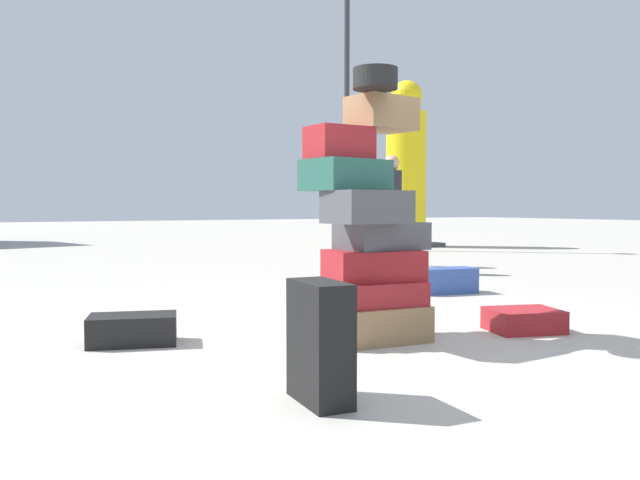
{
  "coord_description": "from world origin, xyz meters",
  "views": [
    {
      "loc": [
        -2.45,
        -3.9,
        0.97
      ],
      "look_at": [
        0.21,
        0.69,
        0.69
      ],
      "focal_mm": 36.42,
      "sensor_mm": 36.0,
      "label": 1
    }
  ],
  "objects_px": {
    "suitcase_tower": "(369,232)",
    "suitcase_maroon_right_side": "(524,320)",
    "suitcase_black_foreground_far": "(320,342)",
    "person_bearded_onlooker": "(391,203)",
    "suitcase_black_left_side": "(133,329)",
    "suitcase_navy_foreground_near": "(444,281)",
    "lamp_post": "(347,67)",
    "person_tourist_with_camera": "(391,204)",
    "yellow_dummy_statue": "(406,173)"
  },
  "relations": [
    {
      "from": "suitcase_black_left_side",
      "to": "suitcase_navy_foreground_near",
      "type": "bearing_deg",
      "value": 32.83
    },
    {
      "from": "suitcase_black_foreground_far",
      "to": "person_bearded_onlooker",
      "type": "height_order",
      "value": "person_bearded_onlooker"
    },
    {
      "from": "suitcase_black_left_side",
      "to": "person_bearded_onlooker",
      "type": "distance_m",
      "value": 5.5
    },
    {
      "from": "suitcase_navy_foreground_near",
      "to": "lamp_post",
      "type": "height_order",
      "value": "lamp_post"
    },
    {
      "from": "lamp_post",
      "to": "person_tourist_with_camera",
      "type": "bearing_deg",
      "value": -112.06
    },
    {
      "from": "suitcase_tower",
      "to": "suitcase_maroon_right_side",
      "type": "height_order",
      "value": "suitcase_tower"
    },
    {
      "from": "suitcase_black_foreground_far",
      "to": "lamp_post",
      "type": "relative_size",
      "value": 0.1
    },
    {
      "from": "suitcase_black_foreground_far",
      "to": "person_tourist_with_camera",
      "type": "bearing_deg",
      "value": 57.0
    },
    {
      "from": "suitcase_tower",
      "to": "suitcase_navy_foreground_near",
      "type": "distance_m",
      "value": 2.78
    },
    {
      "from": "suitcase_maroon_right_side",
      "to": "yellow_dummy_statue",
      "type": "bearing_deg",
      "value": 75.34
    },
    {
      "from": "person_tourist_with_camera",
      "to": "yellow_dummy_statue",
      "type": "bearing_deg",
      "value": 159.88
    },
    {
      "from": "person_tourist_with_camera",
      "to": "suitcase_tower",
      "type": "bearing_deg",
      "value": -17.83
    },
    {
      "from": "person_bearded_onlooker",
      "to": "lamp_post",
      "type": "xyz_separation_m",
      "value": [
        2.15,
        4.59,
        3.02
      ]
    },
    {
      "from": "suitcase_black_foreground_far",
      "to": "yellow_dummy_statue",
      "type": "xyz_separation_m",
      "value": [
        8.12,
        9.85,
        1.48
      ]
    },
    {
      "from": "suitcase_black_foreground_far",
      "to": "suitcase_black_left_side",
      "type": "bearing_deg",
      "value": 110.04
    },
    {
      "from": "suitcase_tower",
      "to": "person_tourist_with_camera",
      "type": "xyz_separation_m",
      "value": [
        3.61,
        4.63,
        0.23
      ]
    },
    {
      "from": "suitcase_maroon_right_side",
      "to": "lamp_post",
      "type": "relative_size",
      "value": 0.08
    },
    {
      "from": "suitcase_tower",
      "to": "suitcase_black_foreground_far",
      "type": "bearing_deg",
      "value": -133.12
    },
    {
      "from": "lamp_post",
      "to": "suitcase_black_foreground_far",
      "type": "bearing_deg",
      "value": -123.09
    },
    {
      "from": "suitcase_tower",
      "to": "yellow_dummy_statue",
      "type": "height_order",
      "value": "yellow_dummy_statue"
    },
    {
      "from": "suitcase_black_foreground_far",
      "to": "suitcase_navy_foreground_near",
      "type": "bearing_deg",
      "value": 46.94
    },
    {
      "from": "suitcase_maroon_right_side",
      "to": "person_tourist_with_camera",
      "type": "distance_m",
      "value": 5.61
    },
    {
      "from": "suitcase_maroon_right_side",
      "to": "suitcase_black_left_side",
      "type": "relative_size",
      "value": 0.87
    },
    {
      "from": "suitcase_black_left_side",
      "to": "person_bearded_onlooker",
      "type": "bearing_deg",
      "value": 52.47
    },
    {
      "from": "person_bearded_onlooker",
      "to": "suitcase_tower",
      "type": "bearing_deg",
      "value": 18.79
    },
    {
      "from": "suitcase_tower",
      "to": "person_bearded_onlooker",
      "type": "bearing_deg",
      "value": 51.68
    },
    {
      "from": "suitcase_maroon_right_side",
      "to": "yellow_dummy_statue",
      "type": "distance_m",
      "value": 10.92
    },
    {
      "from": "suitcase_black_foreground_far",
      "to": "person_bearded_onlooker",
      "type": "bearing_deg",
      "value": 56.49
    },
    {
      "from": "suitcase_black_foreground_far",
      "to": "person_bearded_onlooker",
      "type": "xyz_separation_m",
      "value": [
        4.03,
        4.89,
        0.71
      ]
    },
    {
      "from": "suitcase_maroon_right_side",
      "to": "person_tourist_with_camera",
      "type": "relative_size",
      "value": 0.31
    },
    {
      "from": "suitcase_maroon_right_side",
      "to": "lamp_post",
      "type": "height_order",
      "value": "lamp_post"
    },
    {
      "from": "suitcase_tower",
      "to": "lamp_post",
      "type": "height_order",
      "value": "lamp_post"
    },
    {
      "from": "person_bearded_onlooker",
      "to": "suitcase_maroon_right_side",
      "type": "bearing_deg",
      "value": 34.0
    },
    {
      "from": "suitcase_tower",
      "to": "suitcase_black_left_side",
      "type": "xyz_separation_m",
      "value": [
        -1.53,
        0.69,
        -0.68
      ]
    },
    {
      "from": "suitcase_maroon_right_side",
      "to": "lamp_post",
      "type": "bearing_deg",
      "value": 83.97
    },
    {
      "from": "suitcase_black_foreground_far",
      "to": "person_tourist_with_camera",
      "type": "height_order",
      "value": "person_tourist_with_camera"
    },
    {
      "from": "suitcase_navy_foreground_near",
      "to": "yellow_dummy_statue",
      "type": "xyz_separation_m",
      "value": [
        4.9,
        7.06,
        1.64
      ]
    },
    {
      "from": "yellow_dummy_statue",
      "to": "lamp_post",
      "type": "relative_size",
      "value": 0.65
    },
    {
      "from": "suitcase_maroon_right_side",
      "to": "suitcase_black_left_side",
      "type": "height_order",
      "value": "suitcase_black_left_side"
    },
    {
      "from": "suitcase_black_left_side",
      "to": "person_tourist_with_camera",
      "type": "height_order",
      "value": "person_tourist_with_camera"
    },
    {
      "from": "suitcase_navy_foreground_near",
      "to": "suitcase_black_left_side",
      "type": "height_order",
      "value": "suitcase_navy_foreground_near"
    },
    {
      "from": "suitcase_black_left_side",
      "to": "yellow_dummy_statue",
      "type": "xyz_separation_m",
      "value": [
        8.58,
        8.02,
        1.67
      ]
    },
    {
      "from": "suitcase_tower",
      "to": "yellow_dummy_statue",
      "type": "distance_m",
      "value": 11.25
    },
    {
      "from": "suitcase_navy_foreground_near",
      "to": "person_tourist_with_camera",
      "type": "distance_m",
      "value": 3.43
    },
    {
      "from": "person_bearded_onlooker",
      "to": "yellow_dummy_statue",
      "type": "height_order",
      "value": "yellow_dummy_statue"
    },
    {
      "from": "suitcase_tower",
      "to": "suitcase_navy_foreground_near",
      "type": "bearing_deg",
      "value": 37.5
    },
    {
      "from": "yellow_dummy_statue",
      "to": "person_tourist_with_camera",
      "type": "bearing_deg",
      "value": -130.19
    },
    {
      "from": "lamp_post",
      "to": "person_bearded_onlooker",
      "type": "bearing_deg",
      "value": -115.07
    },
    {
      "from": "suitcase_tower",
      "to": "person_bearded_onlooker",
      "type": "xyz_separation_m",
      "value": [
        2.96,
        3.74,
        0.24
      ]
    },
    {
      "from": "suitcase_navy_foreground_near",
      "to": "person_tourist_with_camera",
      "type": "xyz_separation_m",
      "value": [
        1.46,
        2.98,
        0.87
      ]
    }
  ]
}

